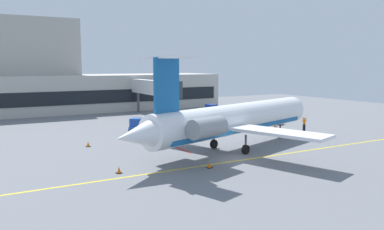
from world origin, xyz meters
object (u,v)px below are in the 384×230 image
at_px(regional_jet, 233,119).
at_px(marshaller, 304,124).
at_px(baggage_tug, 138,125).
at_px(belt_loader, 208,112).
at_px(pushback_tractor, 265,117).

relative_size(regional_jet, marshaller, 15.23).
relative_size(regional_jet, baggage_tug, 7.76).
bearing_deg(marshaller, belt_loader, 103.85).
height_order(belt_loader, marshaller, belt_loader).
bearing_deg(belt_loader, regional_jet, -116.24).
height_order(baggage_tug, belt_loader, belt_loader).
xyz_separation_m(pushback_tractor, belt_loader, (-4.08, 9.14, 0.01)).
relative_size(regional_jet, pushback_tractor, 6.79).
distance_m(baggage_tug, marshaller, 21.69).
bearing_deg(belt_loader, marshaller, -76.15).
height_order(baggage_tug, marshaller, marshaller).
bearing_deg(belt_loader, pushback_tractor, -65.94).
bearing_deg(baggage_tug, pushback_tractor, -7.03).
bearing_deg(pushback_tractor, regional_jet, -139.36).
relative_size(pushback_tractor, marshaller, 2.24).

